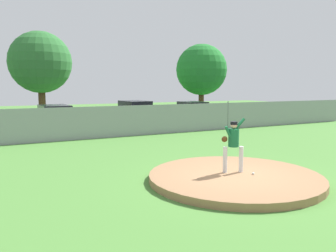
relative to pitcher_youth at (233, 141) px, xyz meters
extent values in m
plane|color=#4C8438|center=(-0.07, 5.81, -1.17)|extent=(80.00, 80.00, 0.00)
cube|color=#2B2B2D|center=(-0.07, 14.31, -1.17)|extent=(44.00, 7.00, 0.01)
cylinder|color=#99704C|center=(-0.07, -0.19, -1.07)|extent=(5.14, 5.14, 0.21)
cylinder|color=silver|center=(-0.23, 0.08, -0.56)|extent=(0.13, 0.13, 0.79)
cylinder|color=silver|center=(0.25, -0.08, -0.56)|extent=(0.13, 0.13, 0.79)
cylinder|color=#145933|center=(0.01, 0.00, 0.10)|extent=(0.32, 0.32, 0.55)
cylinder|color=#145933|center=(0.19, 0.00, 0.48)|extent=(0.42, 0.22, 0.45)
cylinder|color=#145933|center=(-0.17, 0.00, 0.25)|extent=(0.29, 0.18, 0.46)
ellipsoid|color=#4C2D14|center=(-0.29, 0.05, 0.08)|extent=(0.20, 0.12, 0.18)
sphere|color=tan|center=(0.01, 0.00, 0.48)|extent=(0.20, 0.20, 0.20)
cylinder|color=black|center=(0.01, 0.00, 0.55)|extent=(0.21, 0.21, 0.09)
sphere|color=white|center=(0.37, -0.51, -0.92)|extent=(0.07, 0.07, 0.07)
cube|color=gray|center=(-0.07, 9.81, -0.30)|extent=(37.30, 0.03, 1.75)
cylinder|color=slate|center=(7.39, 9.81, -0.25)|extent=(0.07, 0.07, 1.85)
cube|color=#B7BABF|center=(-2.98, 13.92, -0.48)|extent=(1.96, 4.74, 0.74)
cube|color=black|center=(-2.98, 13.92, 0.19)|extent=(1.74, 2.63, 0.60)
cylinder|color=black|center=(-3.04, 15.36, -0.85)|extent=(1.86, 0.71, 0.64)
cylinder|color=black|center=(-2.93, 12.47, -0.85)|extent=(1.86, 0.71, 0.64)
cube|color=maroon|center=(7.66, 14.69, -0.53)|extent=(1.94, 4.45, 0.64)
cube|color=black|center=(7.66, 14.69, 0.12)|extent=(1.71, 2.48, 0.66)
cylinder|color=black|center=(7.72, 16.05, -0.85)|extent=(1.83, 0.72, 0.64)
cylinder|color=black|center=(7.60, 13.34, -0.85)|extent=(1.83, 0.72, 0.64)
cube|color=#232328|center=(2.63, 14.40, -0.47)|extent=(1.97, 4.62, 0.76)
cube|color=black|center=(2.63, 14.40, 0.27)|extent=(1.73, 2.58, 0.72)
cylinder|color=black|center=(2.55, 15.80, -0.85)|extent=(1.83, 0.73, 0.64)
cylinder|color=black|center=(2.70, 12.99, -0.85)|extent=(1.83, 0.73, 0.64)
cylinder|color=#4C331E|center=(-2.71, 22.02, 0.35)|extent=(0.58, 0.58, 3.03)
sphere|color=#2C6D30|center=(-2.71, 22.02, 3.65)|extent=(5.11, 5.11, 5.11)
cylinder|color=#4C331E|center=(13.03, 21.63, 0.19)|extent=(0.56, 0.56, 2.71)
sphere|color=#217A2C|center=(13.03, 21.63, 3.39)|extent=(5.28, 5.28, 5.28)
camera|label=1|loc=(-6.35, -7.90, 1.64)|focal=35.70mm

